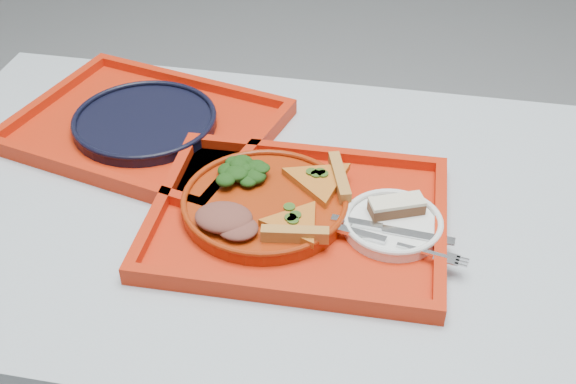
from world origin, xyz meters
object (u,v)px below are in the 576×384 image
object	(u,v)px
dinner_plate	(265,205)
navy_plate	(145,123)
tray_main	(298,220)
dessert_bar	(397,206)
tray_far	(146,129)

from	to	relation	value
dinner_plate	navy_plate	bearing A→B (deg)	144.36
tray_main	dinner_plate	size ratio (longest dim) A/B	1.73
dinner_plate	navy_plate	world-z (taller)	dinner_plate
tray_main	navy_plate	bearing A→B (deg)	146.92
tray_main	dessert_bar	distance (m)	0.15
dinner_plate	dessert_bar	world-z (taller)	dessert_bar
tray_far	dinner_plate	bearing A→B (deg)	-21.83
tray_far	dinner_plate	size ratio (longest dim) A/B	1.73
tray_far	navy_plate	bearing A→B (deg)	-76.19
tray_far	dinner_plate	xyz separation A→B (m)	(0.27, -0.19, 0.02)
tray_main	navy_plate	xyz separation A→B (m)	(-0.32, 0.20, 0.01)
tray_far	tray_main	bearing A→B (deg)	-18.21
tray_main	dinner_plate	bearing A→B (deg)	168.64
tray_main	tray_far	xyz separation A→B (m)	(-0.32, 0.20, 0.00)
tray_far	dessert_bar	size ratio (longest dim) A/B	5.02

